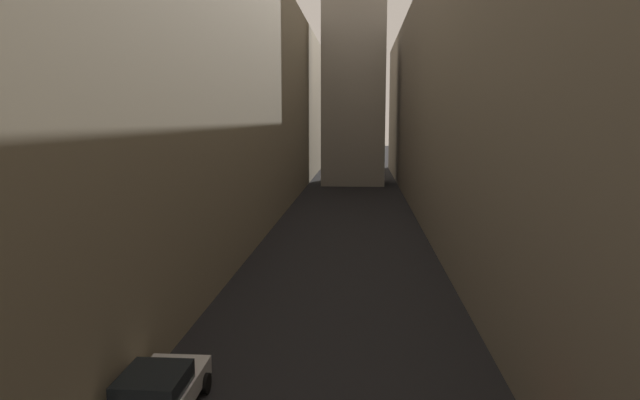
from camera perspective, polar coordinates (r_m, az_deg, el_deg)
ground_plane at (r=38.67m, az=2.61°, el=-3.73°), size 264.00×264.00×0.00m
building_block_left at (r=41.67m, az=-13.04°, el=10.35°), size 11.37×108.00×19.39m
building_block_right at (r=41.09m, az=18.60°, el=9.62°), size 11.10×108.00×18.61m
parked_car_left_far at (r=16.44m, az=-16.31°, el=-18.45°), size 2.02×4.59×1.39m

